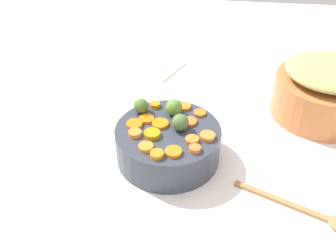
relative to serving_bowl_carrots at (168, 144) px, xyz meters
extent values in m
cube|color=white|center=(0.02, 0.01, -0.05)|extent=(2.40, 2.40, 0.02)
cylinder|color=#343B48|center=(0.00, 0.00, 0.00)|extent=(0.25, 0.25, 0.09)
cylinder|color=#C5743F|center=(-0.40, -0.24, 0.01)|extent=(0.27, 0.27, 0.11)
ellipsoid|color=tan|center=(-0.40, -0.24, 0.09)|extent=(0.23, 0.23, 0.05)
cylinder|color=orange|center=(0.06, -0.03, 0.05)|extent=(0.05, 0.05, 0.01)
cylinder|color=orange|center=(-0.05, -0.03, 0.05)|extent=(0.04, 0.04, 0.01)
cylinder|color=orange|center=(0.07, 0.03, 0.05)|extent=(0.04, 0.04, 0.01)
cylinder|color=orange|center=(-0.09, 0.02, 0.05)|extent=(0.05, 0.05, 0.01)
cylinder|color=orange|center=(-0.07, 0.07, 0.05)|extent=(0.03, 0.03, 0.01)
cylinder|color=orange|center=(0.04, 0.07, 0.05)|extent=(0.04, 0.04, 0.01)
cylinder|color=orange|center=(0.02, -0.02, 0.05)|extent=(0.05, 0.05, 0.01)
cylinder|color=orange|center=(0.08, 0.00, 0.05)|extent=(0.05, 0.05, 0.01)
cylinder|color=orange|center=(-0.07, -0.07, 0.05)|extent=(0.03, 0.03, 0.01)
cylinder|color=orange|center=(-0.06, 0.04, 0.05)|extent=(0.04, 0.04, 0.01)
cylinder|color=orange|center=(0.04, -0.09, 0.05)|extent=(0.03, 0.03, 0.01)
cylinder|color=orange|center=(0.03, 0.03, 0.05)|extent=(0.05, 0.05, 0.01)
cylinder|color=orange|center=(-0.02, 0.08, 0.05)|extent=(0.04, 0.04, 0.01)
cylinder|color=orange|center=(-0.03, -0.09, 0.05)|extent=(0.05, 0.05, 0.01)
cylinder|color=orange|center=(0.01, 0.10, 0.05)|extent=(0.03, 0.03, 0.01)
sphere|color=#4A6F2C|center=(0.07, -0.06, 0.06)|extent=(0.04, 0.04, 0.04)
sphere|color=#4C6D36|center=(-0.03, 0.00, 0.06)|extent=(0.04, 0.04, 0.04)
sphere|color=#5A8935|center=(-0.01, -0.06, 0.06)|extent=(0.04, 0.04, 0.04)
cube|color=#A57946|center=(-0.26, 0.11, -0.04)|extent=(0.20, 0.10, 0.01)
cube|color=silver|center=(0.10, -0.45, -0.04)|extent=(0.20, 0.20, 0.01)
camera|label=1|loc=(-0.09, 0.67, 0.56)|focal=39.13mm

